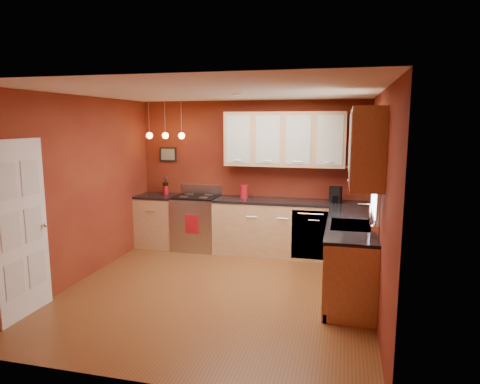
% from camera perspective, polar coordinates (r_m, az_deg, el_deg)
% --- Properties ---
extents(floor, '(4.20, 4.20, 0.00)m').
position_cam_1_polar(floor, '(5.87, -3.05, -13.06)').
color(floor, brown).
rests_on(floor, ground).
extents(ceiling, '(4.00, 4.20, 0.02)m').
position_cam_1_polar(ceiling, '(5.44, -3.30, 13.16)').
color(ceiling, white).
rests_on(ceiling, wall_back).
extents(wall_back, '(4.00, 0.02, 2.60)m').
position_cam_1_polar(wall_back, '(7.52, 1.50, 2.18)').
color(wall_back, maroon).
rests_on(wall_back, floor).
extents(wall_front, '(4.00, 0.02, 2.60)m').
position_cam_1_polar(wall_front, '(3.60, -13.01, -5.98)').
color(wall_front, maroon).
rests_on(wall_front, floor).
extents(wall_left, '(0.02, 4.20, 2.60)m').
position_cam_1_polar(wall_left, '(6.38, -20.62, 0.30)').
color(wall_left, maroon).
rests_on(wall_left, floor).
extents(wall_right, '(0.02, 4.20, 2.60)m').
position_cam_1_polar(wall_right, '(5.29, 18.03, -1.32)').
color(wall_right, maroon).
rests_on(wall_right, floor).
extents(base_cabinets_back_left, '(0.70, 0.60, 0.90)m').
position_cam_1_polar(base_cabinets_back_left, '(7.91, -10.79, -3.88)').
color(base_cabinets_back_left, tan).
rests_on(base_cabinets_back_left, floor).
extents(base_cabinets_back_right, '(2.54, 0.60, 0.90)m').
position_cam_1_polar(base_cabinets_back_right, '(7.27, 6.61, -4.95)').
color(base_cabinets_back_right, tan).
rests_on(base_cabinets_back_right, floor).
extents(base_cabinets_right, '(0.60, 2.10, 0.90)m').
position_cam_1_polar(base_cabinets_right, '(5.92, 14.38, -8.53)').
color(base_cabinets_right, tan).
rests_on(base_cabinets_right, floor).
extents(counter_back_left, '(0.70, 0.62, 0.04)m').
position_cam_1_polar(counter_back_left, '(7.82, -10.89, -0.52)').
color(counter_back_left, black).
rests_on(counter_back_left, base_cabinets_back_left).
extents(counter_back_right, '(2.54, 0.62, 0.04)m').
position_cam_1_polar(counter_back_right, '(7.17, 6.68, -1.31)').
color(counter_back_right, black).
rests_on(counter_back_right, base_cabinets_back_right).
extents(counter_right, '(0.62, 2.10, 0.04)m').
position_cam_1_polar(counter_right, '(5.79, 14.56, -4.10)').
color(counter_right, black).
rests_on(counter_right, base_cabinets_right).
extents(gas_range, '(0.76, 0.64, 1.11)m').
position_cam_1_polar(gas_range, '(7.63, -5.79, -4.00)').
color(gas_range, '#ADADB2').
rests_on(gas_range, floor).
extents(dishwasher_front, '(0.60, 0.02, 0.80)m').
position_cam_1_polar(dishwasher_front, '(6.95, 9.35, -5.67)').
color(dishwasher_front, '#ADADB2').
rests_on(dishwasher_front, base_cabinets_back_right).
extents(sink, '(0.50, 0.70, 0.33)m').
position_cam_1_polar(sink, '(5.65, 14.60, -4.49)').
color(sink, gray).
rests_on(sink, counter_right).
extents(window, '(0.06, 1.02, 1.22)m').
position_cam_1_polar(window, '(5.53, 17.75, 3.21)').
color(window, white).
rests_on(window, wall_right).
extents(door_left_wall, '(0.12, 0.82, 2.05)m').
position_cam_1_polar(door_left_wall, '(5.48, -27.24, -4.47)').
color(door_left_wall, white).
rests_on(door_left_wall, floor).
extents(upper_cabinets_back, '(2.00, 0.35, 0.90)m').
position_cam_1_polar(upper_cabinets_back, '(7.19, 5.93, 7.01)').
color(upper_cabinets_back, tan).
rests_on(upper_cabinets_back, wall_back).
extents(upper_cabinets_right, '(0.35, 1.95, 0.90)m').
position_cam_1_polar(upper_cabinets_right, '(5.53, 16.32, 6.00)').
color(upper_cabinets_right, tan).
rests_on(upper_cabinets_right, wall_right).
extents(wall_picture, '(0.32, 0.03, 0.26)m').
position_cam_1_polar(wall_picture, '(7.94, -9.55, 4.98)').
color(wall_picture, black).
rests_on(wall_picture, wall_back).
extents(pendant_lights, '(0.71, 0.11, 0.66)m').
position_cam_1_polar(pendant_lights, '(7.58, -9.92, 7.48)').
color(pendant_lights, gray).
rests_on(pendant_lights, ceiling).
extents(red_canister, '(0.15, 0.15, 0.22)m').
position_cam_1_polar(red_canister, '(7.35, 0.51, 0.06)').
color(red_canister, '#A21119').
rests_on(red_canister, counter_back_right).
extents(red_vase, '(0.10, 0.10, 0.16)m').
position_cam_1_polar(red_vase, '(7.82, -9.88, 0.26)').
color(red_vase, '#A21119').
rests_on(red_vase, counter_back_left).
extents(flowers, '(0.14, 0.14, 0.19)m').
position_cam_1_polar(flowers, '(7.80, -9.91, 1.39)').
color(flowers, '#A21119').
rests_on(flowers, red_vase).
extents(coffee_maker, '(0.21, 0.21, 0.26)m').
position_cam_1_polar(coffee_maker, '(7.09, 12.63, -0.43)').
color(coffee_maker, black).
rests_on(coffee_maker, counter_back_right).
extents(soap_pump, '(0.09, 0.10, 0.20)m').
position_cam_1_polar(soap_pump, '(5.10, 17.52, -4.66)').
color(soap_pump, white).
rests_on(soap_pump, counter_right).
extents(dish_towel, '(0.24, 0.02, 0.32)m').
position_cam_1_polar(dish_towel, '(7.31, -6.44, -4.29)').
color(dish_towel, '#A21119').
rests_on(dish_towel, gas_range).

